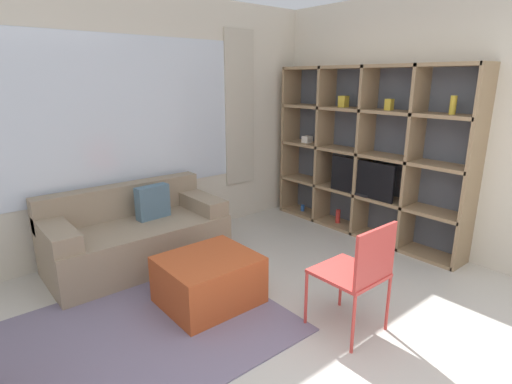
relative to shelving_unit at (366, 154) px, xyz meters
name	(u,v)px	position (x,y,z in m)	size (l,w,h in m)	color
wall_back	(117,125)	(-2.39, 1.40, 0.38)	(6.25, 0.11, 2.70)	beige
wall_right	(397,122)	(0.17, -0.25, 0.37)	(0.07, 4.45, 2.70)	beige
area_rug	(101,349)	(-3.26, -0.20, -0.97)	(2.68, 1.65, 0.01)	slate
shelving_unit	(366,154)	(0.00, 0.00, 0.00)	(0.34, 2.48, 1.97)	#515660
couch_main	(136,236)	(-2.48, 0.93, -0.68)	(1.70, 0.84, 0.78)	gray
ottoman	(209,280)	(-2.34, -0.17, -0.77)	(0.75, 0.65, 0.41)	#B74C23
folding_chair	(359,269)	(-1.73, -1.21, -0.46)	(0.44, 0.46, 0.86)	#CC3D38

